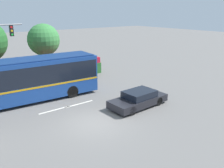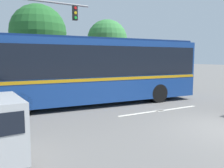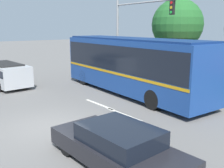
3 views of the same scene
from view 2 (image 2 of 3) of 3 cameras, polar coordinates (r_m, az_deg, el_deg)
The scene contains 7 objects.
city_bus at distance 12.00m, azimuth -4.27°, elevation 4.12°, with size 11.30×3.34×3.36m.
traffic_light_pole at distance 14.44m, azimuth -23.43°, elevation 12.86°, with size 6.54×0.24×6.10m.
flowering_hedge at distance 18.00m, azimuth 2.26°, elevation 1.64°, with size 10.62×1.38×1.81m.
street_tree_left at distance 17.54m, azimuth -17.71°, elevation 11.98°, with size 3.94×3.94×6.16m.
street_tree_centre at distance 19.63m, azimuth -1.20°, elevation 10.77°, with size 3.35×3.35×5.57m.
lane_stripe_near at distance 11.42m, azimuth 15.57°, elevation -5.85°, with size 2.40×0.16×0.01m, color silver.
lane_stripe_mid at distance 10.20m, azimuth 7.34°, elevation -7.14°, with size 2.40×0.16×0.01m, color silver.
Camera 2 is at (-7.18, -4.47, 2.38)m, focal length 37.05 mm.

